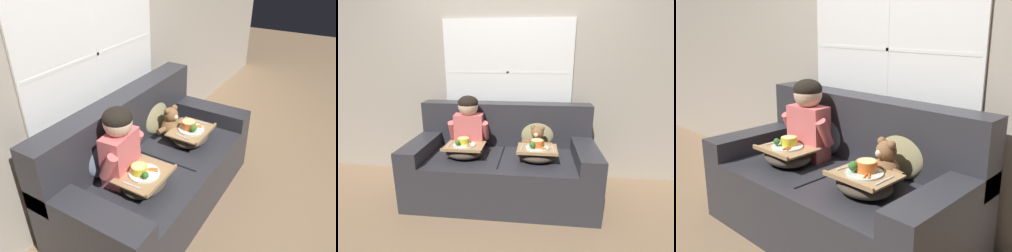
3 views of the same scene
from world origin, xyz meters
The scene contains 9 objects.
ground_plane centered at (0.00, 0.00, 0.00)m, with size 14.00×14.00×0.00m, color #8E7051.
wall_back_with_window centered at (0.00, 0.60, 1.30)m, with size 8.00×0.08×2.60m.
couch centered at (0.00, 0.06, 0.34)m, with size 1.89×0.92×0.96m.
throw_pillow_behind_child centered at (-0.36, 0.27, 0.67)m, with size 0.40×0.19×0.42m.
throw_pillow_behind_teddy centered at (0.36, 0.27, 0.67)m, with size 0.39×0.19×0.40m.
child_figure centered at (-0.36, 0.09, 0.80)m, with size 0.43×0.22×0.60m.
teddy_bear centered at (0.36, 0.09, 0.60)m, with size 0.33×0.23×0.30m.
lap_tray_child centered at (-0.36, -0.11, 0.55)m, with size 0.39×0.32×0.20m.
lap_tray_teddy centered at (0.36, -0.11, 0.55)m, with size 0.39×0.31×0.21m.
Camera 1 is at (-1.87, -1.21, 2.06)m, focal length 35.00 mm.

